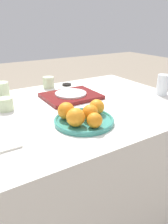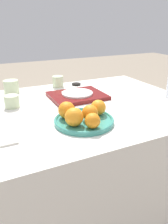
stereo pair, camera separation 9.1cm
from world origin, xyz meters
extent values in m
plane|color=gray|center=(0.00, 0.00, 0.00)|extent=(12.00, 12.00, 0.00)
cube|color=silver|center=(0.00, 0.00, 0.38)|extent=(1.12, 0.89, 0.77)
cylinder|color=teal|center=(-0.11, -0.21, 0.78)|extent=(0.25, 0.25, 0.01)
torus|color=teal|center=(-0.11, -0.21, 0.78)|extent=(0.26, 0.26, 0.01)
sphere|color=orange|center=(-0.09, -0.22, 0.82)|extent=(0.07, 0.07, 0.07)
sphere|color=orange|center=(-0.17, -0.16, 0.82)|extent=(0.07, 0.07, 0.07)
sphere|color=orange|center=(-0.17, -0.24, 0.82)|extent=(0.08, 0.08, 0.08)
sphere|color=orange|center=(-0.12, -0.29, 0.81)|extent=(0.06, 0.06, 0.06)
sphere|color=orange|center=(-0.03, -0.18, 0.82)|extent=(0.07, 0.07, 0.07)
cylinder|color=silver|center=(0.48, -0.12, 0.83)|extent=(0.07, 0.07, 0.12)
cube|color=maroon|center=(0.00, 0.11, 0.78)|extent=(0.30, 0.25, 0.02)
cylinder|color=white|center=(0.00, 0.11, 0.79)|extent=(0.18, 0.18, 0.01)
cylinder|color=beige|center=(-0.32, 0.36, 0.81)|extent=(0.09, 0.09, 0.08)
cylinder|color=beige|center=(-0.02, 0.37, 0.80)|extent=(0.07, 0.07, 0.07)
cylinder|color=beige|center=(-0.36, 0.12, 0.80)|extent=(0.07, 0.07, 0.06)
cube|color=silver|center=(-0.46, -0.20, 0.77)|extent=(0.12, 0.13, 0.01)
cylinder|color=black|center=(0.10, 0.36, 0.77)|extent=(0.06, 0.06, 0.01)
camera|label=1|loc=(-0.56, -0.93, 1.17)|focal=35.00mm
camera|label=2|loc=(-0.48, -0.97, 1.17)|focal=35.00mm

